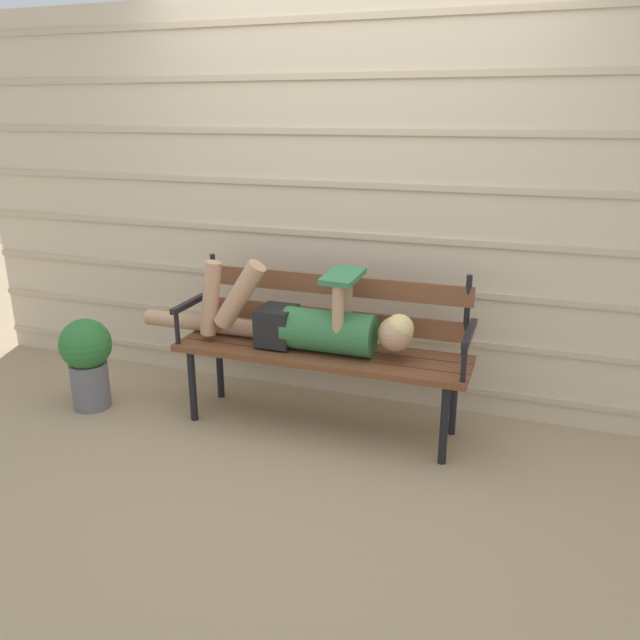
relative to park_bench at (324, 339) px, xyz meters
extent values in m
plane|color=tan|center=(0.00, -0.18, -0.52)|extent=(12.00, 12.00, 0.00)
cube|color=beige|center=(0.00, 0.45, 0.67)|extent=(5.40, 0.06, 2.39)
cube|color=#C1AD8E|center=(0.00, 0.41, -0.37)|extent=(5.40, 0.02, 0.04)
cube|color=#C1AD8E|center=(0.00, 0.41, -0.07)|extent=(5.40, 0.02, 0.04)
cube|color=#C1AD8E|center=(0.00, 0.41, 0.22)|extent=(5.40, 0.02, 0.04)
cube|color=#C1AD8E|center=(0.00, 0.41, 0.52)|extent=(5.40, 0.02, 0.04)
cube|color=#C1AD8E|center=(0.00, 0.41, 0.82)|extent=(5.40, 0.02, 0.04)
cube|color=#C1AD8E|center=(0.00, 0.41, 1.12)|extent=(5.40, 0.02, 0.04)
cube|color=#C1AD8E|center=(0.00, 0.41, 1.42)|extent=(5.40, 0.02, 0.04)
cube|color=#C1AD8E|center=(0.00, 0.41, 1.72)|extent=(5.40, 0.02, 0.04)
cube|color=brown|center=(0.00, -0.21, -0.06)|extent=(1.67, 0.13, 0.04)
cube|color=brown|center=(0.00, -0.07, -0.06)|extent=(1.67, 0.13, 0.04)
cube|color=brown|center=(0.00, 0.08, -0.06)|extent=(1.67, 0.13, 0.04)
cube|color=brown|center=(0.00, 0.14, 0.08)|extent=(1.61, 0.05, 0.11)
cube|color=brown|center=(0.00, 0.14, 0.28)|extent=(1.61, 0.05, 0.11)
cylinder|color=black|center=(-0.77, 0.14, 0.18)|extent=(0.03, 0.03, 0.45)
cylinder|color=black|center=(0.77, 0.14, 0.18)|extent=(0.03, 0.03, 0.45)
cylinder|color=black|center=(-0.74, -0.23, -0.30)|extent=(0.04, 0.04, 0.44)
cylinder|color=black|center=(0.74, -0.23, -0.30)|extent=(0.04, 0.04, 0.44)
cylinder|color=black|center=(-0.74, 0.10, -0.30)|extent=(0.04, 0.04, 0.44)
cylinder|color=black|center=(0.74, 0.10, -0.30)|extent=(0.04, 0.04, 0.44)
cube|color=black|center=(-0.81, -0.07, 0.15)|extent=(0.04, 0.41, 0.03)
cylinder|color=black|center=(-0.81, -0.23, 0.05)|extent=(0.03, 0.03, 0.20)
cube|color=black|center=(0.81, -0.07, 0.15)|extent=(0.04, 0.41, 0.03)
cylinder|color=black|center=(0.81, -0.23, 0.05)|extent=(0.03, 0.03, 0.20)
cylinder|color=#33703D|center=(0.05, -0.07, 0.07)|extent=(0.51, 0.24, 0.24)
cube|color=black|center=(-0.26, -0.07, 0.07)|extent=(0.20, 0.23, 0.21)
sphere|color=tan|center=(0.43, -0.07, 0.10)|extent=(0.19, 0.19, 0.19)
sphere|color=#E0C67A|center=(0.45, -0.07, 0.14)|extent=(0.16, 0.16, 0.16)
cylinder|color=tan|center=(-0.46, -0.13, 0.25)|extent=(0.33, 0.11, 0.42)
cylinder|color=tan|center=(-0.64, -0.13, 0.21)|extent=(0.15, 0.09, 0.44)
cylinder|color=tan|center=(-0.75, -0.01, 0.01)|extent=(0.82, 0.10, 0.10)
cylinder|color=tan|center=(0.13, -0.15, 0.23)|extent=(0.06, 0.06, 0.31)
cylinder|color=tan|center=(0.13, 0.01, 0.23)|extent=(0.06, 0.06, 0.31)
cube|color=#337A4C|center=(0.13, -0.07, 0.39)|extent=(0.20, 0.27, 0.06)
cylinder|color=slate|center=(-1.43, -0.29, -0.38)|extent=(0.23, 0.23, 0.29)
sphere|color=#2D7033|center=(-1.43, -0.29, -0.11)|extent=(0.31, 0.31, 0.31)
camera|label=1|loc=(1.10, -3.18, 1.23)|focal=35.32mm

